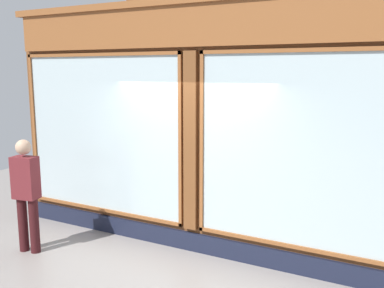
{
  "coord_description": "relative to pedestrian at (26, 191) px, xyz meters",
  "views": [
    {
      "loc": [
        -2.85,
        5.35,
        2.67
      ],
      "look_at": [
        0.0,
        0.0,
        1.62
      ],
      "focal_mm": 39.96,
      "sensor_mm": 36.0,
      "label": 1
    }
  ],
  "objects": [
    {
      "name": "shop_facade",
      "position": [
        -2.11,
        -1.31,
        0.93
      ],
      "size": [
        6.69,
        0.42,
        4.22
      ],
      "color": "brown",
      "rests_on": "ground_plane"
    },
    {
      "name": "pedestrian",
      "position": [
        0.0,
        0.0,
        0.0
      ],
      "size": [
        0.39,
        0.28,
        1.69
      ],
      "color": "#3A1316",
      "rests_on": "ground_plane"
    }
  ]
}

